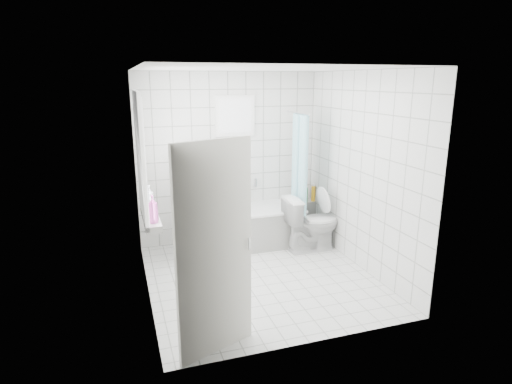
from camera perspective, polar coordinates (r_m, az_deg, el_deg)
name	(u,v)px	position (r m, az deg, el deg)	size (l,w,h in m)	color
ground	(260,277)	(5.64, 0.55, -11.29)	(3.00, 3.00, 0.00)	white
ceiling	(261,69)	(5.07, 0.62, 16.14)	(3.00, 3.00, 0.00)	white
wall_back	(229,159)	(6.61, -3.63, 4.46)	(2.80, 0.02, 2.60)	white
wall_front	(314,215)	(3.87, 7.79, -3.10)	(2.80, 0.02, 2.60)	white
wall_left	(142,188)	(4.95, -14.96, 0.48)	(0.02, 3.00, 2.60)	white
wall_right	(361,172)	(5.80, 13.80, 2.61)	(0.02, 3.00, 2.60)	white
window_left	(142,157)	(5.18, -14.90, 4.51)	(0.01, 0.90, 1.40)	white
window_back	(235,116)	(6.51, -2.75, 10.09)	(0.50, 0.01, 0.50)	white
window_sill	(150,217)	(5.36, -13.90, -3.26)	(0.18, 1.02, 0.08)	white
door	(215,251)	(3.84, -5.50, -7.90)	(0.04, 0.80, 2.00)	silver
bathtub	(245,227)	(6.56, -1.53, -4.74)	(1.76, 0.77, 0.58)	white
partition_wall	(182,205)	(6.18, -9.84, -1.71)	(0.15, 0.85, 1.50)	white
tiled_ledge	(306,216)	(7.18, 6.72, -3.22)	(0.40, 0.24, 0.55)	white
toilet	(312,223)	(6.41, 7.44, -4.13)	(0.47, 0.82, 0.84)	white
curtain_rod	(297,113)	(6.46, 5.51, 10.44)	(0.02, 0.02, 0.80)	silver
shower_curtain	(299,174)	(6.47, 5.78, 2.38)	(0.14, 0.48, 1.78)	#4CCCE0
tub_faucet	(244,186)	(6.73, -1.57, 0.75)	(0.18, 0.06, 0.06)	silver
sill_bottles	(151,204)	(5.24, -13.86, -1.51)	(0.18, 0.73, 0.33)	silver
ledge_bottles	(308,194)	(7.03, 6.98, -0.30)	(0.20, 0.16, 0.25)	yellow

